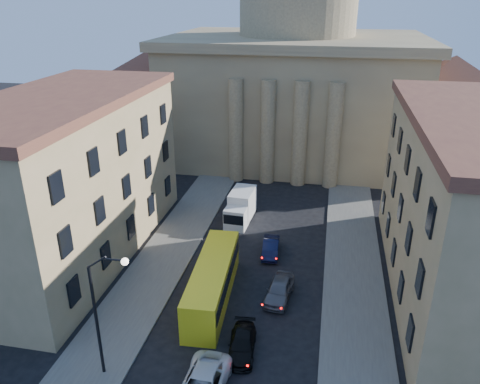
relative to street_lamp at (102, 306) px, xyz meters
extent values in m
cube|color=#53514C|center=(-1.53, 10.00, -5.21)|extent=(5.00, 60.00, 0.15)
cube|color=#53514C|center=(15.47, 10.00, -5.21)|extent=(5.00, 60.00, 0.15)
cube|color=#7A674B|center=(6.97, 48.00, 2.71)|extent=(34.00, 26.00, 16.00)
cube|color=#7A674B|center=(6.97, 48.00, 11.11)|extent=(35.50, 27.50, 1.20)
cylinder|color=#7A674B|center=(6.97, 48.00, 14.71)|extent=(16.00, 16.00, 8.00)
cube|color=#7A674B|center=(-14.03, 46.00, 0.21)|extent=(13.00, 13.00, 11.00)
cone|color=brown|center=(-14.03, 46.00, 7.71)|extent=(26.02, 26.02, 4.00)
cube|color=#7A674B|center=(27.97, 46.00, 0.21)|extent=(13.00, 13.00, 11.00)
cone|color=brown|center=(27.97, 46.00, 7.71)|extent=(26.02, 26.02, 4.00)
cylinder|color=#7A674B|center=(0.97, 34.80, 1.21)|extent=(1.80, 1.80, 13.00)
cylinder|color=#7A674B|center=(4.97, 34.80, 1.21)|extent=(1.80, 1.80, 13.00)
cylinder|color=#7A674B|center=(8.97, 34.80, 1.21)|extent=(1.80, 1.80, 13.00)
cylinder|color=#7A674B|center=(12.97, 34.80, 1.21)|extent=(1.80, 1.80, 13.00)
cube|color=tan|center=(-10.03, 14.00, 1.71)|extent=(11.00, 26.00, 14.00)
cube|color=brown|center=(-10.03, 14.00, 9.01)|extent=(11.60, 26.60, 0.80)
cube|color=tan|center=(23.97, 14.00, 1.71)|extent=(11.00, 26.00, 14.00)
cylinder|color=black|center=(-0.53, 0.00, -1.29)|extent=(0.20, 0.20, 8.00)
cylinder|color=black|center=(0.02, 0.00, 3.06)|extent=(1.30, 0.12, 0.96)
cylinder|color=black|center=(1.02, 0.00, 3.36)|extent=(1.30, 0.12, 0.12)
sphere|color=white|center=(1.77, 0.00, 3.31)|extent=(0.44, 0.44, 0.44)
imported|color=black|center=(7.79, 3.63, -4.65)|extent=(2.14, 4.49, 1.26)
imported|color=#55545A|center=(9.55, 10.21, -4.50)|extent=(2.29, 4.77, 1.57)
imported|color=black|center=(7.95, 16.83, -4.60)|extent=(1.75, 4.24, 1.37)
cube|color=yellow|center=(4.39, 9.06, -3.70)|extent=(3.22, 11.40, 3.18)
cube|color=black|center=(4.39, 9.06, -3.19)|extent=(3.25, 10.79, 1.13)
cylinder|color=black|center=(3.61, 4.91, -4.77)|extent=(0.37, 1.04, 1.02)
cylinder|color=black|center=(5.65, 5.03, -4.77)|extent=(0.37, 1.04, 1.02)
cylinder|color=black|center=(3.12, 13.09, -4.77)|extent=(0.37, 1.04, 1.02)
cylinder|color=black|center=(5.17, 13.21, -4.77)|extent=(0.37, 1.04, 1.02)
cube|color=silver|center=(3.73, 21.40, -4.15)|extent=(2.32, 2.41, 2.28)
cube|color=black|center=(3.66, 20.31, -3.86)|extent=(2.09, 0.24, 1.04)
cube|color=silver|center=(3.89, 23.96, -3.63)|extent=(2.52, 4.12, 2.94)
cylinder|color=black|center=(2.76, 21.08, -4.86)|extent=(0.32, 0.87, 0.85)
cylinder|color=black|center=(4.65, 20.97, -4.86)|extent=(0.32, 0.87, 0.85)
cylinder|color=black|center=(2.99, 24.87, -4.86)|extent=(0.32, 0.87, 0.85)
cylinder|color=black|center=(4.89, 24.75, -4.86)|extent=(0.32, 0.87, 0.85)
camera|label=1|loc=(12.52, -20.90, 17.26)|focal=35.00mm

